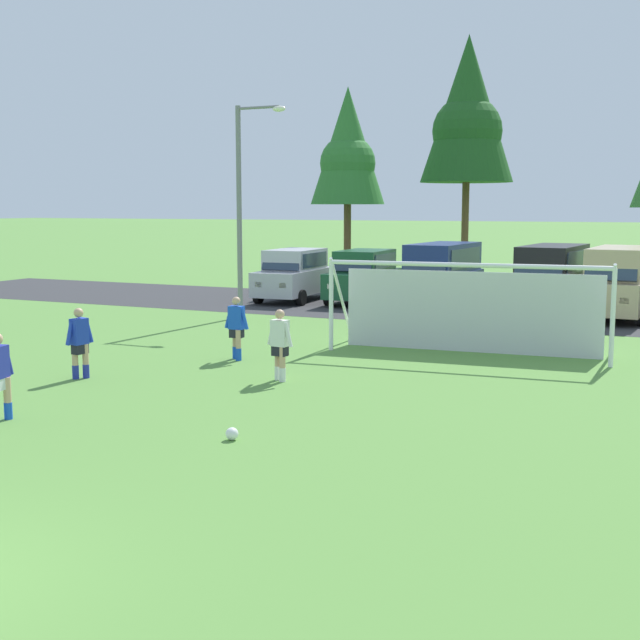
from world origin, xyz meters
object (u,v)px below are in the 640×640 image
parked_car_slot_center (552,277)px  parked_car_slot_center_right (620,281)px  soccer_goal (469,306)px  player_winger_left (280,345)px  player_midfield_center (237,328)px  parked_car_slot_far_left (294,274)px  parked_car_slot_center_left (442,274)px  parked_car_slot_left (364,276)px  street_lamp (244,209)px  player_defender_far (80,343)px  soccer_ball (232,434)px

parked_car_slot_center → parked_car_slot_center_right: bearing=-13.0°
soccer_goal → parked_car_slot_center: size_ratio=1.53×
player_winger_left → parked_car_slot_center: 15.31m
player_midfield_center → player_winger_left: bearing=-40.3°
player_midfield_center → parked_car_slot_center_right: bearing=56.3°
player_winger_left → parked_car_slot_far_left: 16.23m
soccer_goal → parked_car_slot_far_left: (-9.87, 9.37, -0.18)m
parked_car_slot_far_left → parked_car_slot_center_left: parked_car_slot_center_left is taller
parked_car_slot_left → parked_car_slot_center_left: bearing=-6.7°
parked_car_slot_far_left → parked_car_slot_center_left: size_ratio=0.96×
soccer_goal → street_lamp: street_lamp is taller
player_defender_far → parked_car_slot_center: bearing=64.4°
parked_car_slot_left → parked_car_slot_center: (7.58, -0.36, 0.23)m
street_lamp → player_defender_far: bearing=-80.6°
player_defender_far → parked_car_slot_far_left: parked_car_slot_far_left is taller
soccer_goal → parked_car_slot_center_left: size_ratio=1.54×
player_defender_far → street_lamp: street_lamp is taller
soccer_ball → player_midfield_center: bearing=119.5°
soccer_ball → street_lamp: (-7.59, 13.82, 3.72)m
player_midfield_center → parked_car_slot_center_right: parked_car_slot_center_right is taller
soccer_ball → parked_car_slot_center_right: size_ratio=0.04×
parked_car_slot_center_left → player_defender_far: bearing=-102.9°
parked_car_slot_left → parked_car_slot_center_right: bearing=-5.2°
parked_car_slot_left → parked_car_slot_center_left: size_ratio=0.95×
player_winger_left → parked_car_slot_left: size_ratio=0.35×
soccer_goal → player_midfield_center: (-5.22, -3.43, -0.47)m
parked_car_slot_far_left → street_lamp: street_lamp is taller
parked_car_slot_center → parked_car_slot_center_right: size_ratio=1.00×
soccer_ball → player_winger_left: (-1.48, 4.68, 0.71)m
street_lamp → parked_car_slot_left: bearing=70.5°
player_winger_left → street_lamp: size_ratio=0.22×
parked_car_slot_left → parked_car_slot_center: bearing=-2.7°
soccer_goal → parked_car_slot_center_right: bearing=71.2°
player_midfield_center → player_defender_far: same height
player_defender_far → parked_car_slot_left: (0.35, 16.90, 0.29)m
soccer_ball → street_lamp: street_lamp is taller
parked_car_slot_center_right → parked_car_slot_center: bearing=167.0°
parked_car_slot_center → parked_car_slot_left: bearing=177.3°
soccer_goal → parked_car_slot_center: soccer_goal is taller
player_midfield_center → player_defender_far: size_ratio=1.00×
parked_car_slot_center_right → street_lamp: size_ratio=0.66×
parked_car_slot_center → soccer_goal: bearing=-93.8°
parked_car_slot_center → street_lamp: (-9.73, -5.72, 2.49)m
soccer_goal → player_winger_left: bearing=-119.3°
parked_car_slot_far_left → parked_car_slot_left: size_ratio=1.00×
parked_car_slot_center → street_lamp: size_ratio=0.67×
soccer_goal → parked_car_slot_center_right: (3.06, 8.98, 0.05)m
player_midfield_center → parked_car_slot_center_right: size_ratio=0.33×
player_defender_far → parked_car_slot_left: size_ratio=0.35×
player_midfield_center → parked_car_slot_far_left: (-4.65, 12.80, 0.29)m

